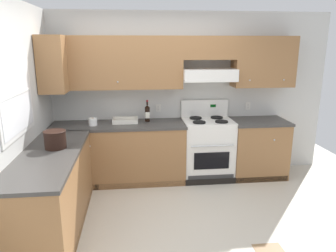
% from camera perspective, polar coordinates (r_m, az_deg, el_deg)
% --- Properties ---
extents(ground_plane, '(7.04, 7.04, 0.00)m').
position_cam_1_polar(ground_plane, '(3.98, -0.89, -16.73)').
color(ground_plane, beige).
extents(floor_accent_tile, '(0.30, 0.30, 0.01)m').
position_cam_1_polar(floor_accent_tile, '(3.65, 17.94, -20.73)').
color(floor_accent_tile, olive).
rests_on(floor_accent_tile, ground_plane).
extents(wall_back, '(4.68, 0.57, 2.55)m').
position_cam_1_polar(wall_back, '(5.00, 2.01, 7.78)').
color(wall_back, silver).
rests_on(wall_back, ground_plane).
extents(wall_left, '(0.47, 4.00, 2.55)m').
position_cam_1_polar(wall_left, '(3.90, -25.27, 2.46)').
color(wall_left, silver).
rests_on(wall_left, ground_plane).
extents(counter_back_run, '(3.60, 0.65, 0.91)m').
position_cam_1_polar(counter_back_run, '(4.92, -1.00, -4.63)').
color(counter_back_run, olive).
rests_on(counter_back_run, ground_plane).
extents(counter_left_run, '(0.63, 1.91, 0.91)m').
position_cam_1_polar(counter_left_run, '(3.86, -19.95, -11.10)').
color(counter_left_run, olive).
rests_on(counter_left_run, ground_plane).
extents(stove, '(0.76, 0.62, 1.20)m').
position_cam_1_polar(stove, '(5.04, 7.06, -3.97)').
color(stove, white).
rests_on(stove, ground_plane).
extents(wine_bottle, '(0.08, 0.08, 0.33)m').
position_cam_1_polar(wine_bottle, '(4.87, -3.72, 2.38)').
color(wine_bottle, black).
rests_on(wine_bottle, counter_back_run).
extents(bowl, '(0.38, 0.25, 0.07)m').
position_cam_1_polar(bowl, '(4.86, -7.66, 0.88)').
color(bowl, white).
rests_on(bowl, counter_back_run).
extents(bucket, '(0.25, 0.25, 0.21)m').
position_cam_1_polar(bucket, '(3.83, -19.60, -2.21)').
color(bucket, black).
rests_on(bucket, counter_left_run).
extents(paper_towel_roll, '(0.12, 0.12, 0.11)m').
position_cam_1_polar(paper_towel_roll, '(4.77, -13.34, 0.76)').
color(paper_towel_roll, white).
rests_on(paper_towel_roll, counter_back_run).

